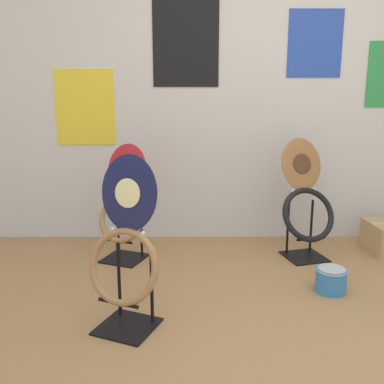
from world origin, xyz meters
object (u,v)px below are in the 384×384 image
(toilet_seat_display_woodgrain, at_px, (306,203))
(toilet_seat_display_crimson_swirl, at_px, (124,206))
(toilet_seat_display_navy_moon, at_px, (125,252))
(paint_can, at_px, (331,279))

(toilet_seat_display_woodgrain, height_order, toilet_seat_display_crimson_swirl, toilet_seat_display_woodgrain)
(toilet_seat_display_navy_moon, distance_m, paint_can, 1.29)
(toilet_seat_display_navy_moon, distance_m, toilet_seat_display_crimson_swirl, 0.97)
(toilet_seat_display_navy_moon, height_order, paint_can, toilet_seat_display_navy_moon)
(toilet_seat_display_navy_moon, bearing_deg, toilet_seat_display_woodgrain, 40.34)
(paint_can, bearing_deg, toilet_seat_display_navy_moon, -161.12)
(toilet_seat_display_woodgrain, relative_size, toilet_seat_display_navy_moon, 0.97)
(paint_can, bearing_deg, toilet_seat_display_crimson_swirl, 157.35)
(paint_can, bearing_deg, toilet_seat_display_woodgrain, 91.54)
(toilet_seat_display_crimson_swirl, bearing_deg, paint_can, -22.65)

